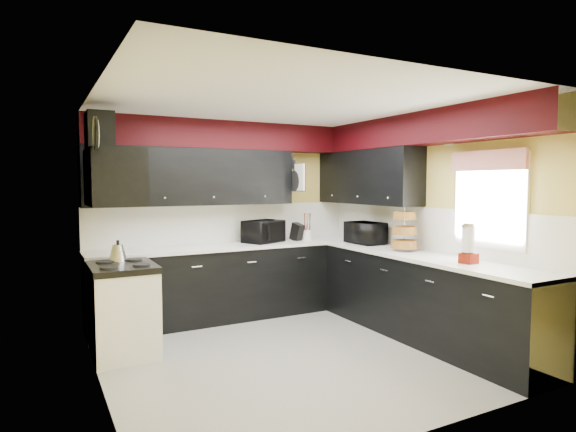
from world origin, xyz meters
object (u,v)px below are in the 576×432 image
object	(u,v)px
toaster_oven	(264,231)
kettle	(118,253)
knife_block	(297,232)
microwave	(366,233)
utensil_crock	(307,235)

from	to	relation	value
toaster_oven	kettle	world-z (taller)	toaster_oven
toaster_oven	knife_block	distance (m)	0.48
toaster_oven	microwave	world-z (taller)	toaster_oven
utensil_crock	knife_block	bearing A→B (deg)	165.72
microwave	knife_block	xyz separation A→B (m)	(-0.63, 0.70, -0.02)
utensil_crock	kettle	size ratio (longest dim) A/B	0.75
knife_block	toaster_oven	bearing A→B (deg)	158.95
kettle	knife_block	bearing A→B (deg)	11.78
microwave	knife_block	world-z (taller)	microwave
toaster_oven	knife_block	bearing A→B (deg)	-28.66
microwave	utensil_crock	size ratio (longest dim) A/B	3.60
microwave	kettle	bearing A→B (deg)	84.32
microwave	kettle	xyz separation A→B (m)	(-3.03, 0.20, -0.08)
toaster_oven	utensil_crock	world-z (taller)	toaster_oven
utensil_crock	kettle	xyz separation A→B (m)	(-2.55, -0.47, -0.01)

